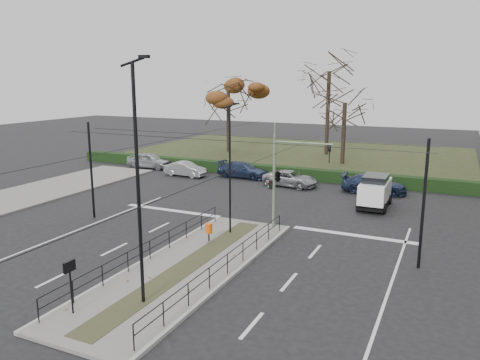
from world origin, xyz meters
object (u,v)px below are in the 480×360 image
object	(u,v)px
streetlamp_median_near	(138,183)
streetlamp_median_far	(230,168)
traffic_light	(279,174)
parked_car_first	(149,160)
info_panel	(70,272)
rust_tree	(228,90)
litter_bin	(209,228)
parked_car_second	(186,169)
parked_car_third	(243,170)
bare_tree_near	(345,107)
parked_car_fourth	(290,179)
bare_tree_center	(329,77)
white_van	(375,191)
parked_car_fifth	(374,184)

from	to	relation	value
streetlamp_median_near	streetlamp_median_far	world-z (taller)	streetlamp_median_near
traffic_light	parked_car_first	xyz separation A→B (m)	(-18.24, 12.93, -2.52)
info_panel	rust_tree	distance (m)	40.41
litter_bin	parked_car_second	xyz separation A→B (m)	(-10.42, 14.74, -0.19)
traffic_light	parked_car_third	bearing A→B (deg)	122.29
litter_bin	info_panel	size ratio (longest dim) A/B	0.48
traffic_light	bare_tree_near	xyz separation A→B (m)	(-1.52, 22.97, 2.52)
parked_car_third	info_panel	bearing A→B (deg)	-166.89
parked_car_second	parked_car_third	xyz separation A→B (m)	(4.95, 1.63, 0.04)
streetlamp_median_near	rust_tree	xyz separation A→B (m)	(-14.24, 36.24, 2.51)
parked_car_fourth	bare_tree_center	world-z (taller)	bare_tree_center
traffic_light	white_van	world-z (taller)	traffic_light
parked_car_fifth	traffic_light	bearing A→B (deg)	160.46
parked_car_fifth	white_van	bearing A→B (deg)	-172.93
info_panel	parked_car_fifth	distance (m)	25.18
bare_tree_near	parked_car_second	bearing A→B (deg)	-133.79
bare_tree_near	info_panel	bearing A→B (deg)	-92.89
parked_car_second	parked_car_first	bearing A→B (deg)	73.36
white_van	parked_car_second	bearing A→B (deg)	167.98
parked_car_fourth	rust_tree	bearing A→B (deg)	48.24
traffic_light	litter_bin	bearing A→B (deg)	-124.56
white_van	streetlamp_median_near	bearing A→B (deg)	-107.33
litter_bin	streetlamp_median_near	world-z (taller)	streetlamp_median_near
white_van	rust_tree	xyz separation A→B (m)	(-19.93, 18.01, 6.14)
streetlamp_median_near	parked_car_fifth	xyz separation A→B (m)	(4.95, 22.42, -4.10)
litter_bin	parked_car_fourth	bearing A→B (deg)	92.18
streetlamp_median_near	white_van	distance (m)	19.44
streetlamp_median_far	parked_car_fourth	world-z (taller)	streetlamp_median_far
parked_car_fourth	white_van	bearing A→B (deg)	-110.65
parked_car_second	white_van	bearing A→B (deg)	-98.99
streetlamp_median_near	streetlamp_median_far	xyz separation A→B (m)	(-0.64, 8.89, -1.02)
streetlamp_median_near	bare_tree_center	xyz separation A→B (m)	(-3.10, 39.09, 3.95)
parked_car_third	parked_car_fourth	size ratio (longest dim) A/B	1.05
parked_car_second	rust_tree	distance (m)	16.07
parked_car_fifth	info_panel	bearing A→B (deg)	161.48
info_panel	parked_car_fourth	xyz separation A→B (m)	(0.21, 23.81, -1.10)
litter_bin	parked_car_fourth	world-z (taller)	parked_car_fourth
white_van	rust_tree	size ratio (longest dim) A/B	0.43
streetlamp_median_far	bare_tree_center	bearing A→B (deg)	94.65
parked_car_first	parked_car_fourth	distance (m)	15.23
litter_bin	bare_tree_center	distance (m)	32.97
parked_car_first	streetlamp_median_near	bearing A→B (deg)	-148.69
bare_tree_center	parked_car_fifth	world-z (taller)	bare_tree_center
traffic_light	parked_car_fourth	world-z (taller)	traffic_light
streetlamp_median_near	parked_car_fourth	world-z (taller)	streetlamp_median_near
info_panel	parked_car_second	distance (m)	25.60
traffic_light	streetlamp_median_near	xyz separation A→B (m)	(-1.49, -10.84, 1.52)
litter_bin	parked_car_fifth	world-z (taller)	parked_car_fifth
litter_bin	parked_car_second	world-z (taller)	parked_car_second
bare_tree_center	bare_tree_near	world-z (taller)	bare_tree_center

